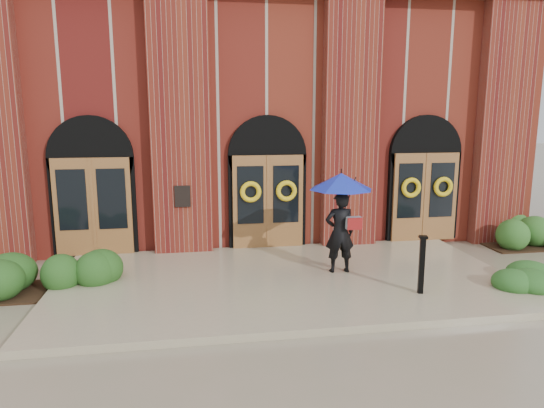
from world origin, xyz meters
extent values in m
plane|color=gray|center=(0.00, 0.00, 0.00)|extent=(90.00, 90.00, 0.00)
cube|color=tan|center=(0.00, 0.15, 0.07)|extent=(10.00, 5.30, 0.15)
cube|color=maroon|center=(0.00, 8.90, 3.50)|extent=(16.00, 12.00, 7.00)
cube|color=black|center=(-2.25, 2.47, 1.65)|extent=(0.40, 0.05, 0.55)
cube|color=maroon|center=(-2.25, 2.73, 3.50)|extent=(1.50, 0.45, 7.00)
cube|color=maroon|center=(2.25, 2.73, 3.50)|extent=(1.50, 0.45, 7.00)
cube|color=maroon|center=(6.75, 2.73, 3.50)|extent=(1.50, 0.45, 7.00)
cube|color=#996432|center=(-4.50, 2.71, 1.40)|extent=(1.90, 0.10, 2.50)
cylinder|color=black|center=(-4.50, 2.85, 2.65)|extent=(2.10, 0.22, 2.10)
cube|color=#996432|center=(0.00, 2.71, 1.40)|extent=(1.90, 0.10, 2.50)
cylinder|color=black|center=(0.00, 2.85, 2.65)|extent=(2.10, 0.22, 2.10)
cube|color=#996432|center=(4.50, 2.71, 1.40)|extent=(1.90, 0.10, 2.50)
cylinder|color=black|center=(4.50, 2.85, 2.65)|extent=(2.10, 0.22, 2.10)
torus|color=yellow|center=(-0.48, 2.59, 1.70)|extent=(0.57, 0.13, 0.57)
torus|color=yellow|center=(0.48, 2.59, 1.70)|extent=(0.57, 0.13, 0.57)
torus|color=yellow|center=(4.02, 2.59, 1.70)|extent=(0.57, 0.13, 0.57)
torus|color=yellow|center=(4.98, 2.59, 1.70)|extent=(0.57, 0.13, 0.57)
imported|color=black|center=(1.29, 0.36, 1.08)|extent=(0.69, 0.46, 1.85)
cone|color=#162BB0|center=(1.29, 0.36, 2.25)|extent=(1.47, 1.47, 0.37)
cylinder|color=black|center=(1.34, 0.31, 1.76)|extent=(0.02, 0.02, 0.62)
cube|color=#A0A2A5|center=(1.56, 0.21, 1.32)|extent=(0.35, 0.18, 0.27)
cube|color=maroon|center=(1.56, 0.11, 1.32)|extent=(0.35, 0.03, 0.27)
cube|color=black|center=(2.52, -1.21, 0.72)|extent=(0.13, 0.13, 1.15)
cube|color=black|center=(2.52, -1.21, 1.32)|extent=(0.20, 0.20, 0.05)
ellipsoid|color=#214818|center=(-5.47, 0.50, 0.39)|extent=(3.03, 1.21, 0.78)
ellipsoid|color=#2A581F|center=(7.95, 2.20, 0.41)|extent=(3.19, 1.28, 0.82)
ellipsoid|color=#24511D|center=(5.10, -1.24, 0.25)|extent=(1.42, 1.21, 0.50)
camera|label=1|loc=(-1.95, -9.94, 3.75)|focal=32.00mm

